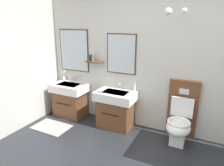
{
  "coord_description": "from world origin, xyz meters",
  "views": [
    {
      "loc": [
        0.6,
        -1.57,
        1.88
      ],
      "look_at": [
        -0.93,
        1.48,
        0.84
      ],
      "focal_mm": 31.76,
      "sensor_mm": 36.0,
      "label": 1
    }
  ],
  "objects_px": {
    "vanity_sink_left": "(71,98)",
    "toothbrush_cup": "(64,78)",
    "vanity_sink_right": "(116,108)",
    "toilet": "(180,120)",
    "soap_dispenser": "(135,87)"
  },
  "relations": [
    {
      "from": "vanity_sink_left",
      "to": "soap_dispenser",
      "type": "distance_m",
      "value": 1.42
    },
    {
      "from": "toilet",
      "to": "toothbrush_cup",
      "type": "bearing_deg",
      "value": 176.3
    },
    {
      "from": "vanity_sink_left",
      "to": "toothbrush_cup",
      "type": "distance_m",
      "value": 0.5
    },
    {
      "from": "vanity_sink_right",
      "to": "toilet",
      "type": "bearing_deg",
      "value": 0.76
    },
    {
      "from": "vanity_sink_right",
      "to": "toothbrush_cup",
      "type": "bearing_deg",
      "value": 172.5
    },
    {
      "from": "vanity_sink_left",
      "to": "toilet",
      "type": "height_order",
      "value": "toilet"
    },
    {
      "from": "vanity_sink_left",
      "to": "toilet",
      "type": "distance_m",
      "value": 2.2
    },
    {
      "from": "toilet",
      "to": "soap_dispenser",
      "type": "xyz_separation_m",
      "value": [
        -0.85,
        0.17,
        0.39
      ]
    },
    {
      "from": "toothbrush_cup",
      "to": "soap_dispenser",
      "type": "relative_size",
      "value": 1.13
    },
    {
      "from": "vanity_sink_left",
      "to": "toothbrush_cup",
      "type": "height_order",
      "value": "toothbrush_cup"
    },
    {
      "from": "toilet",
      "to": "soap_dispenser",
      "type": "relative_size",
      "value": 5.39
    },
    {
      "from": "vanity_sink_right",
      "to": "soap_dispenser",
      "type": "distance_m",
      "value": 0.53
    },
    {
      "from": "vanity_sink_right",
      "to": "toothbrush_cup",
      "type": "relative_size",
      "value": 3.44
    },
    {
      "from": "soap_dispenser",
      "to": "vanity_sink_left",
      "type": "bearing_deg",
      "value": -172.12
    },
    {
      "from": "vanity_sink_left",
      "to": "toothbrush_cup",
      "type": "xyz_separation_m",
      "value": [
        -0.28,
        0.18,
        0.38
      ]
    }
  ]
}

